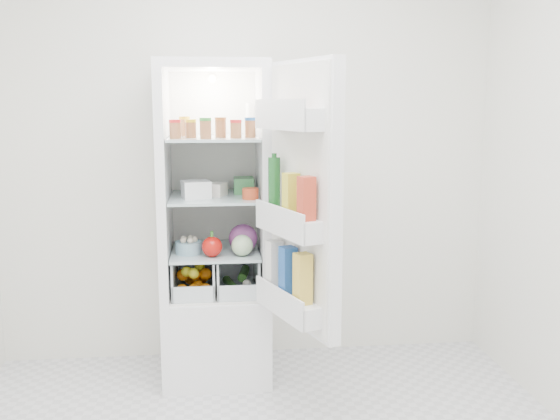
{
  "coord_description": "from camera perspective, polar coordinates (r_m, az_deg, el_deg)",
  "views": [
    {
      "loc": [
        -0.2,
        -2.29,
        1.57
      ],
      "look_at": [
        0.15,
        0.95,
        1.01
      ],
      "focal_mm": 40.0,
      "sensor_mm": 36.0,
      "label": 1
    }
  ],
  "objects": [
    {
      "name": "room_walls",
      "position": [
        2.3,
        -1.09,
        10.21
      ],
      "size": [
        3.02,
        3.02,
        2.61
      ],
      "color": "white",
      "rests_on": "ground"
    },
    {
      "name": "shelf_mid",
      "position": [
        3.52,
        -6.02,
        1.16
      ],
      "size": [
        0.49,
        0.53,
        0.02
      ],
      "primitive_type": "cube",
      "color": "#A8C0C5",
      "rests_on": "refrigerator"
    },
    {
      "name": "salad_bag",
      "position": [
        3.41,
        -3.48,
        -3.25
      ],
      "size": [
        0.12,
        0.12,
        0.12
      ],
      "primitive_type": "sphere",
      "color": "#AAC997",
      "rests_on": "shelf_low"
    },
    {
      "name": "veg_pile",
      "position": [
        3.62,
        -3.85,
        -6.44
      ],
      "size": [
        0.16,
        0.3,
        0.1
      ],
      "color": "#224918",
      "rests_on": "refrigerator"
    },
    {
      "name": "tub_green",
      "position": [
        3.62,
        -3.34,
        2.27
      ],
      "size": [
        0.12,
        0.16,
        0.09
      ],
      "primitive_type": "cube",
      "rotation": [
        0.0,
        0.0,
        -0.02
      ],
      "color": "#41904E",
      "rests_on": "shelf_mid"
    },
    {
      "name": "shelf_top",
      "position": [
        3.48,
        -6.11,
        6.54
      ],
      "size": [
        0.49,
        0.53,
        0.02
      ],
      "primitive_type": "cube",
      "color": "#A8C0C5",
      "rests_on": "refrigerator"
    },
    {
      "name": "citrus_pile",
      "position": [
        3.6,
        -7.81,
        -6.34
      ],
      "size": [
        0.2,
        0.31,
        0.16
      ],
      "color": "orange",
      "rests_on": "refrigerator"
    },
    {
      "name": "tub_white",
      "position": [
        3.45,
        -7.69,
        1.89
      ],
      "size": [
        0.17,
        0.17,
        0.09
      ],
      "primitive_type": "cube",
      "rotation": [
        0.0,
        0.0,
        0.21
      ],
      "color": "white",
      "rests_on": "shelf_mid"
    },
    {
      "name": "shelf_low",
      "position": [
        3.58,
        -5.93,
        -3.75
      ],
      "size": [
        0.49,
        0.53,
        0.01
      ],
      "primitive_type": "cube",
      "color": "#A8C0C5",
      "rests_on": "refrigerator"
    },
    {
      "name": "bell_pepper",
      "position": [
        3.41,
        -6.23,
        -3.36
      ],
      "size": [
        0.11,
        0.11,
        0.11
      ],
      "primitive_type": "sphere",
      "color": "red",
      "rests_on": "shelf_low"
    },
    {
      "name": "fridge_door",
      "position": [
        2.99,
        1.79,
        0.52
      ],
      "size": [
        0.35,
        0.58,
        1.3
      ],
      "rotation": [
        0.0,
        0.0,
        1.92
      ],
      "color": "white",
      "rests_on": "refrigerator"
    },
    {
      "name": "refrigerator",
      "position": [
        3.66,
        -5.91,
        -4.66
      ],
      "size": [
        0.6,
        0.6,
        1.8
      ],
      "color": "white",
      "rests_on": "ground"
    },
    {
      "name": "crisper_right",
      "position": [
        3.61,
        -3.94,
        -5.72
      ],
      "size": [
        0.23,
        0.46,
        0.22
      ],
      "primitive_type": null,
      "color": "silver",
      "rests_on": "refrigerator"
    },
    {
      "name": "mushroom_bowl",
      "position": [
        3.5,
        -8.35,
        -3.41
      ],
      "size": [
        0.17,
        0.17,
        0.07
      ],
      "primitive_type": "cylinder",
      "rotation": [
        0.0,
        0.0,
        0.19
      ],
      "color": "#80ADBF",
      "rests_on": "shelf_low"
    },
    {
      "name": "condiment_jars",
      "position": [
        3.4,
        -6.52,
        7.29
      ],
      "size": [
        0.46,
        0.32,
        0.08
      ],
      "color": "#B21919",
      "rests_on": "shelf_top"
    },
    {
      "name": "squeeze_bottle",
      "position": [
        3.62,
        -2.72,
        8.29
      ],
      "size": [
        0.06,
        0.06,
        0.19
      ],
      "primitive_type": "cylinder",
      "rotation": [
        0.0,
        0.0,
        -0.1
      ],
      "color": "white",
      "rests_on": "shelf_top"
    },
    {
      "name": "tin_red",
      "position": [
        3.39,
        -2.72,
        1.51
      ],
      "size": [
        0.11,
        0.11,
        0.06
      ],
      "primitive_type": "cylinder",
      "rotation": [
        0.0,
        0.0,
        0.21
      ],
      "color": "#BB3C1C",
      "rests_on": "shelf_mid"
    },
    {
      "name": "foil_tray",
      "position": [
        3.7,
        -6.25,
        2.03
      ],
      "size": [
        0.19,
        0.16,
        0.04
      ],
      "primitive_type": "cube",
      "rotation": [
        0.0,
        0.0,
        -0.18
      ],
      "color": "silver",
      "rests_on": "shelf_mid"
    },
    {
      "name": "crisper_left",
      "position": [
        3.61,
        -7.85,
        -5.79
      ],
      "size": [
        0.23,
        0.46,
        0.22
      ],
      "primitive_type": null,
      "color": "silver",
      "rests_on": "refrigerator"
    },
    {
      "name": "tub_cream",
      "position": [
        3.53,
        -6.08,
        1.9
      ],
      "size": [
        0.16,
        0.16,
        0.07
      ],
      "primitive_type": "cube",
      "rotation": [
        0.0,
        0.0,
        -0.37
      ],
      "color": "white",
      "rests_on": "shelf_mid"
    },
    {
      "name": "red_cabbage",
      "position": [
        3.49,
        -3.4,
        -2.59
      ],
      "size": [
        0.16,
        0.16,
        0.16
      ],
      "primitive_type": "sphere",
      "color": "#551D52",
      "rests_on": "shelf_low"
    }
  ]
}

